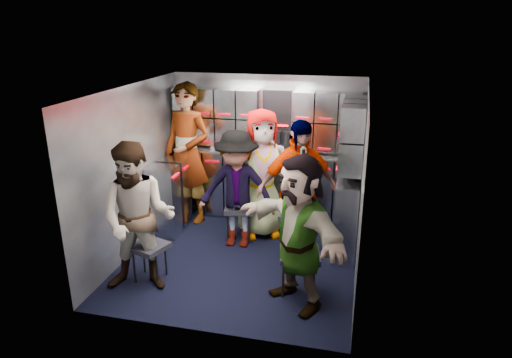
% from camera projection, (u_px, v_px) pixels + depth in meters
% --- Properties ---
extents(floor, '(3.00, 3.00, 0.00)m').
position_uv_depth(floor, '(242.00, 257.00, 5.77)').
color(floor, black).
rests_on(floor, ground).
extents(wall_back, '(2.80, 0.04, 2.10)m').
position_uv_depth(wall_back, '(267.00, 146.00, 6.80)').
color(wall_back, gray).
rests_on(wall_back, ground).
extents(wall_left, '(0.04, 3.00, 2.10)m').
position_uv_depth(wall_left, '(133.00, 170.00, 5.72)').
color(wall_left, gray).
rests_on(wall_left, ground).
extents(wall_right, '(0.04, 3.00, 2.10)m').
position_uv_depth(wall_right, '(362.00, 188.00, 5.12)').
color(wall_right, gray).
rests_on(wall_right, ground).
extents(ceiling, '(2.80, 3.00, 0.02)m').
position_uv_depth(ceiling, '(240.00, 89.00, 5.07)').
color(ceiling, silver).
rests_on(ceiling, wall_back).
extents(cart_bank_back, '(2.68, 0.38, 0.99)m').
position_uv_depth(cart_bank_back, '(264.00, 186.00, 6.79)').
color(cart_bank_back, '#989DA7').
rests_on(cart_bank_back, ground).
extents(cart_bank_left, '(0.38, 0.76, 0.99)m').
position_uv_depth(cart_bank_left, '(170.00, 197.00, 6.37)').
color(cart_bank_left, '#989DA7').
rests_on(cart_bank_left, ground).
extents(counter, '(2.68, 0.42, 0.03)m').
position_uv_depth(counter, '(264.00, 152.00, 6.62)').
color(counter, silver).
rests_on(counter, cart_bank_back).
extents(locker_bank_back, '(2.68, 0.28, 0.82)m').
position_uv_depth(locker_bank_back, '(265.00, 119.00, 6.51)').
color(locker_bank_back, '#989DA7').
rests_on(locker_bank_back, wall_back).
extents(locker_bank_right, '(0.28, 1.00, 0.82)m').
position_uv_depth(locker_bank_right, '(353.00, 134.00, 5.65)').
color(locker_bank_right, '#989DA7').
rests_on(locker_bank_right, wall_right).
extents(right_cabinet, '(0.28, 1.20, 1.00)m').
position_uv_depth(right_cabinet, '(347.00, 211.00, 5.89)').
color(right_cabinet, '#989DA7').
rests_on(right_cabinet, ground).
extents(coffee_niche, '(0.46, 0.16, 0.84)m').
position_uv_depth(coffee_niche, '(278.00, 120.00, 6.54)').
color(coffee_niche, black).
rests_on(coffee_niche, wall_back).
extents(red_latch_strip, '(2.60, 0.02, 0.03)m').
position_uv_depth(red_latch_strip, '(261.00, 165.00, 6.48)').
color(red_latch_strip, '#B80012').
rests_on(red_latch_strip, cart_bank_back).
extents(jump_seat_near_left, '(0.47, 0.46, 0.44)m').
position_uv_depth(jump_seat_near_left, '(149.00, 248.00, 5.15)').
color(jump_seat_near_left, black).
rests_on(jump_seat_near_left, ground).
extents(jump_seat_mid_left, '(0.45, 0.44, 0.48)m').
position_uv_depth(jump_seat_mid_left, '(241.00, 210.00, 6.11)').
color(jump_seat_mid_left, black).
rests_on(jump_seat_mid_left, ground).
extents(jump_seat_center, '(0.44, 0.42, 0.48)m').
position_uv_depth(jump_seat_center, '(264.00, 201.00, 6.42)').
color(jump_seat_center, black).
rests_on(jump_seat_center, ground).
extents(jump_seat_mid_right, '(0.49, 0.48, 0.47)m').
position_uv_depth(jump_seat_mid_right, '(298.00, 218.00, 5.86)').
color(jump_seat_mid_right, black).
rests_on(jump_seat_mid_right, ground).
extents(jump_seat_near_right, '(0.49, 0.47, 0.50)m').
position_uv_depth(jump_seat_near_right, '(300.00, 257.00, 4.87)').
color(jump_seat_near_right, black).
rests_on(jump_seat_near_right, ground).
extents(attendant_standing, '(0.84, 0.66, 2.03)m').
position_uv_depth(attendant_standing, '(187.00, 154.00, 6.53)').
color(attendant_standing, black).
rests_on(attendant_standing, ground).
extents(attendant_arc_a, '(0.92, 0.78, 1.67)m').
position_uv_depth(attendant_arc_a, '(138.00, 219.00, 4.84)').
color(attendant_arc_a, black).
rests_on(attendant_arc_a, ground).
extents(attendant_arc_b, '(1.01, 0.60, 1.55)m').
position_uv_depth(attendant_arc_b, '(237.00, 190.00, 5.83)').
color(attendant_arc_b, black).
rests_on(attendant_arc_b, ground).
extents(attendant_arc_c, '(1.01, 0.85, 1.76)m').
position_uv_depth(attendant_arc_c, '(262.00, 174.00, 6.11)').
color(attendant_arc_c, black).
rests_on(attendant_arc_c, ground).
extents(attendant_arc_d, '(1.10, 0.87, 1.75)m').
position_uv_depth(attendant_arc_d, '(297.00, 190.00, 5.54)').
color(attendant_arc_d, black).
rests_on(attendant_arc_d, ground).
extents(attendant_arc_e, '(1.46, 1.35, 1.63)m').
position_uv_depth(attendant_arc_e, '(298.00, 232.00, 4.58)').
color(attendant_arc_e, black).
rests_on(attendant_arc_e, ground).
extents(bottle_left, '(0.06, 0.06, 0.24)m').
position_uv_depth(bottle_left, '(212.00, 141.00, 6.69)').
color(bottle_left, white).
rests_on(bottle_left, counter).
extents(bottle_mid, '(0.07, 0.07, 0.26)m').
position_uv_depth(bottle_mid, '(271.00, 144.00, 6.50)').
color(bottle_mid, white).
rests_on(bottle_mid, counter).
extents(bottle_right, '(0.07, 0.07, 0.27)m').
position_uv_depth(bottle_right, '(296.00, 145.00, 6.42)').
color(bottle_right, white).
rests_on(bottle_right, counter).
extents(cup_left, '(0.07, 0.07, 0.10)m').
position_uv_depth(cup_left, '(228.00, 147.00, 6.65)').
color(cup_left, beige).
rests_on(cup_left, counter).
extents(cup_right, '(0.07, 0.07, 0.10)m').
position_uv_depth(cup_right, '(345.00, 154.00, 6.29)').
color(cup_right, beige).
rests_on(cup_right, counter).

